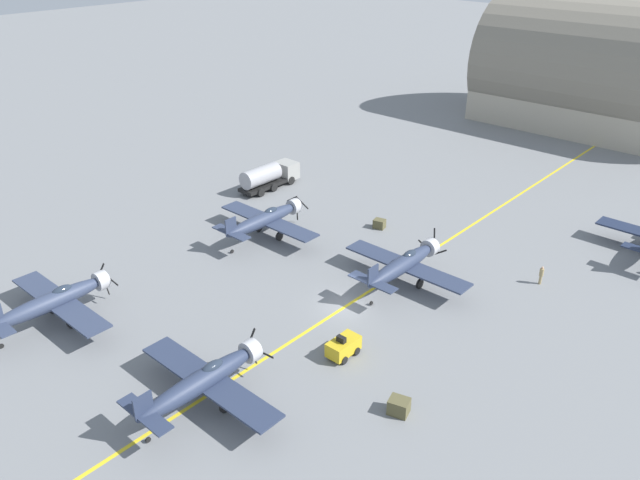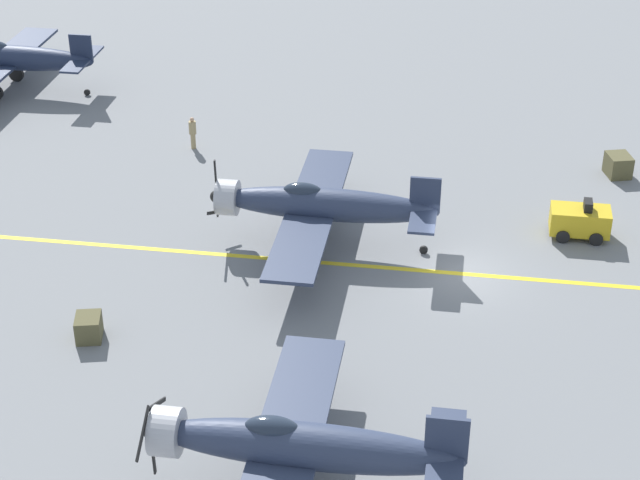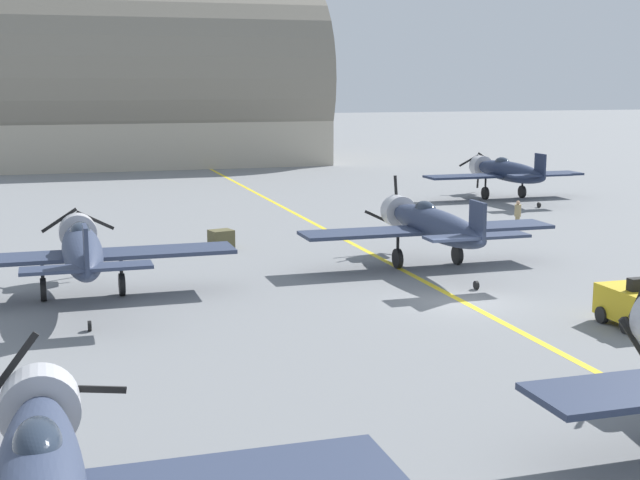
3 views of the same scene
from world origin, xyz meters
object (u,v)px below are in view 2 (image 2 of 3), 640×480
object	(u,v)px
supply_crate_by_tanker	(89,327)
supply_crate_mid_lane	(618,165)
tow_tractor	(580,221)
airplane_mid_center	(319,205)
airplane_mid_left	(296,446)
airplane_far_right	(8,58)
ground_crew_walking	(193,132)

from	to	relation	value
supply_crate_by_tanker	supply_crate_mid_lane	distance (m)	27.33
tow_tractor	supply_crate_mid_lane	bearing A→B (deg)	-18.80
airplane_mid_center	supply_crate_mid_lane	world-z (taller)	airplane_mid_center
airplane_mid_center	airplane_mid_left	world-z (taller)	airplane_mid_center
airplane_mid_left	airplane_far_right	bearing A→B (deg)	34.96
airplane_mid_left	ground_crew_walking	world-z (taller)	airplane_mid_left
ground_crew_walking	airplane_mid_left	bearing A→B (deg)	-158.34
airplane_mid_center	supply_crate_by_tanker	distance (m)	11.34
supply_crate_by_tanker	supply_crate_mid_lane	world-z (taller)	supply_crate_mid_lane
tow_tractor	supply_crate_mid_lane	size ratio (longest dim) A/B	1.99
airplane_mid_left	tow_tractor	bearing A→B (deg)	-28.89
airplane_mid_left	supply_crate_by_tanker	distance (m)	11.85
airplane_mid_center	airplane_far_right	distance (m)	25.49
airplane_mid_center	ground_crew_walking	size ratio (longest dim) A/B	6.94
airplane_mid_center	supply_crate_mid_lane	distance (m)	16.34
supply_crate_mid_lane	airplane_mid_center	bearing A→B (deg)	124.06
airplane_far_right	supply_crate_mid_lane	distance (m)	34.58
supply_crate_mid_lane	airplane_mid_left	bearing A→B (deg)	154.43
tow_tractor	supply_crate_by_tanker	world-z (taller)	tow_tractor
airplane_mid_left	ground_crew_walking	xyz separation A→B (m)	(24.49, 9.73, -1.07)
tow_tractor	ground_crew_walking	size ratio (longest dim) A/B	1.50
airplane_far_right	ground_crew_walking	distance (m)	13.97
airplane_far_right	airplane_mid_left	bearing A→B (deg)	-134.05
airplane_far_right	airplane_mid_left	world-z (taller)	same
airplane_far_right	supply_crate_mid_lane	xyz separation A→B (m)	(-5.99, -34.02, -1.47)
airplane_mid_center	airplane_far_right	bearing A→B (deg)	51.25
ground_crew_walking	airplane_mid_center	bearing A→B (deg)	-138.18
airplane_far_right	tow_tractor	xyz separation A→B (m)	(-12.53, -31.80, -1.22)
airplane_mid_center	airplane_mid_left	bearing A→B (deg)	-176.17
tow_tractor	ground_crew_walking	xyz separation A→B (m)	(6.40, 19.29, 0.15)
airplane_mid_center	ground_crew_walking	bearing A→B (deg)	39.40
ground_crew_walking	supply_crate_mid_lane	bearing A→B (deg)	-89.62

